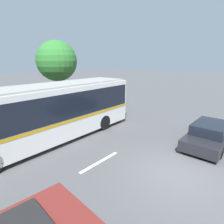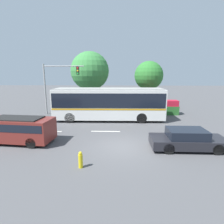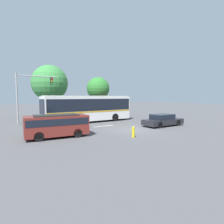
# 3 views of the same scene
# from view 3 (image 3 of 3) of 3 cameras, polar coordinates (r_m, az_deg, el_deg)

# --- Properties ---
(ground_plane) EXTENTS (140.00, 140.00, 0.00)m
(ground_plane) POSITION_cam_3_polar(r_m,az_deg,el_deg) (18.05, 6.35, -5.31)
(ground_plane) COLOR #4C4C4F
(city_bus) EXTENTS (11.12, 2.78, 3.28)m
(city_bus) POSITION_cam_3_polar(r_m,az_deg,el_deg) (23.01, -7.32, 1.52)
(city_bus) COLOR silver
(city_bus) RESTS_ON ground
(sedan_foreground) EXTENTS (4.63, 1.86, 1.28)m
(sedan_foreground) POSITION_cam_3_polar(r_m,az_deg,el_deg) (20.56, 15.40, -2.50)
(sedan_foreground) COLOR black
(sedan_foreground) RESTS_ON ground
(suv_left_lane) EXTENTS (4.84, 2.33, 1.77)m
(suv_left_lane) POSITION_cam_3_polar(r_m,az_deg,el_deg) (14.95, -16.72, -3.60)
(suv_left_lane) COLOR maroon
(suv_left_lane) RESTS_ON ground
(traffic_light_pole) EXTENTS (4.71, 0.24, 5.82)m
(traffic_light_pole) POSITION_cam_3_polar(r_m,az_deg,el_deg) (23.71, -24.36, 6.12)
(traffic_light_pole) COLOR gray
(traffic_light_pole) RESTS_ON ground
(flowering_hedge) EXTENTS (6.51, 1.24, 1.66)m
(flowering_hedge) POSITION_cam_3_polar(r_m,az_deg,el_deg) (28.06, -1.32, -0.00)
(flowering_hedge) COLOR #286028
(flowering_hedge) RESTS_ON ground
(street_tree_left) EXTENTS (5.12, 5.12, 7.67)m
(street_tree_left) POSITION_cam_3_polar(r_m,az_deg,el_deg) (28.31, -18.69, 8.46)
(street_tree_left) COLOR brown
(street_tree_left) RESTS_ON ground
(street_tree_centre) EXTENTS (3.79, 3.79, 6.40)m
(street_tree_centre) POSITION_cam_3_polar(r_m,az_deg,el_deg) (31.13, -4.32, 7.22)
(street_tree_centre) COLOR brown
(street_tree_centre) RESTS_ON ground
(fire_hydrant) EXTENTS (0.22, 0.22, 0.86)m
(fire_hydrant) POSITION_cam_3_polar(r_m,az_deg,el_deg) (14.46, 6.61, -6.18)
(fire_hydrant) COLOR gold
(fire_hydrant) RESTS_ON ground
(lane_stripe_near) EXTENTS (2.40, 0.16, 0.01)m
(lane_stripe_near) POSITION_cam_3_polar(r_m,az_deg,el_deg) (19.81, -2.57, -4.37)
(lane_stripe_near) COLOR silver
(lane_stripe_near) RESTS_ON ground
(lane_stripe_mid) EXTENTS (2.40, 0.16, 0.01)m
(lane_stripe_mid) POSITION_cam_3_polar(r_m,az_deg,el_deg) (17.72, -15.91, -5.63)
(lane_stripe_mid) COLOR silver
(lane_stripe_mid) RESTS_ON ground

